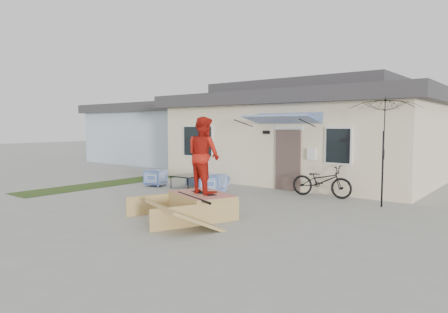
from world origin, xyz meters
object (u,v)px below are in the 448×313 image
Objects in this scene: skater at (204,154)px; skateboard at (204,193)px; armchair_right at (213,183)px; coffee_table at (188,182)px; skate_ramp at (202,205)px; loveseat at (208,177)px; patio_umbrella at (383,144)px; armchair_left at (156,177)px; bicycle at (322,178)px.

skateboard is at bearing -77.38° from skater.
armchair_right reaches higher than coffee_table.
loveseat is at bearing 150.31° from skate_ramp.
loveseat reaches higher than coffee_table.
skater is (0.02, 0.05, 1.27)m from skate_ramp.
armchair_right reaches higher than skate_ramp.
skateboard is at bearing -128.74° from patio_umbrella.
skater reaches higher than skateboard.
loveseat is 0.84× the size of skater.
coffee_table is 0.50× the size of skater.
skater reaches higher than loveseat.
armchair_left is 0.35× the size of bicycle.
coffee_table is 0.43× the size of patio_umbrella.
armchair_left is 5.46m from skater.
loveseat is at bearing -149.64° from armchair_right.
bicycle reaches higher than loveseat.
armchair_right is 0.85× the size of skateboard.
bicycle is at bearing 16.27° from coffee_table.
coffee_table is at bearing -89.17° from armchair_left.
coffee_table is 4.70m from skater.
armchair_left is 0.71× the size of coffee_table.
patio_umbrella is at bearing -107.82° from bicycle.
coffee_table is at bearing -172.07° from patio_umbrella.
patio_umbrella is at bearing -96.60° from armchair_left.
armchair_right is at bearing 112.77° from bicycle.
skater reaches higher than patio_umbrella.
skater is at bearing 108.25° from loveseat.
skate_ramp is 0.31m from skateboard.
armchair_left is at bearing -104.61° from armchair_right.
loveseat is 2.00m from armchair_right.
loveseat is 5.25m from skate_ramp.
bicycle is 4.54m from skater.
coffee_table is 4.73m from bicycle.
patio_umbrella is (7.77, 1.29, 1.41)m from armchair_left.
bicycle is at bearing -92.19° from skater.
bicycle is (4.48, 0.28, 0.30)m from loveseat.
loveseat is at bearing 178.76° from patio_umbrella.
coffee_table is at bearing -28.55° from skater.
coffee_table is 0.43× the size of skate_ramp.
patio_umbrella is 2.61× the size of skateboard.
armchair_right is at bearing 143.19° from skateboard.
armchair_left is at bearing 25.87° from loveseat.
bicycle is at bearing 103.34° from armchair_right.
skateboard is (-3.11, -3.88, -1.17)m from patio_umbrella.
armchair_left reaches higher than skateboard.
armchair_left is at bearing -16.44° from skater.
skater is (0.00, -0.00, 0.97)m from skateboard.
skate_ramp is 1.17× the size of skater.
skater is at bearing -72.96° from skateboard.
armchair_left is 0.36× the size of skater.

